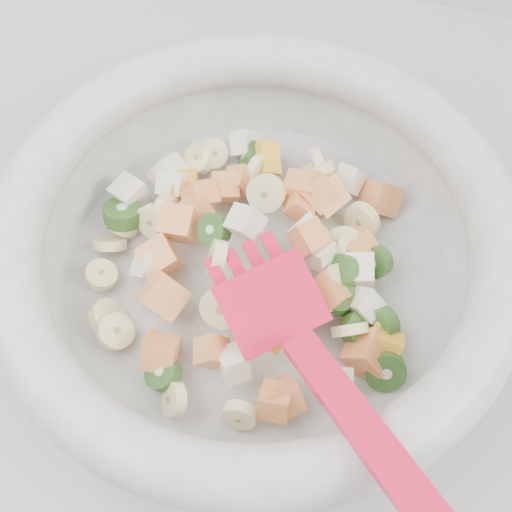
# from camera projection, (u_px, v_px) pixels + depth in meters

# --- Properties ---
(counter) EXTENTS (2.00, 0.60, 0.90)m
(counter) POSITION_uv_depth(u_px,v_px,m) (171.00, 380.00, 0.96)
(counter) COLOR #96979B
(counter) RESTS_ON ground
(mixing_bowl) EXTENTS (0.36, 0.38, 0.14)m
(mixing_bowl) POSITION_uv_depth(u_px,v_px,m) (256.00, 251.00, 0.48)
(mixing_bowl) COLOR silver
(mixing_bowl) RESTS_ON counter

